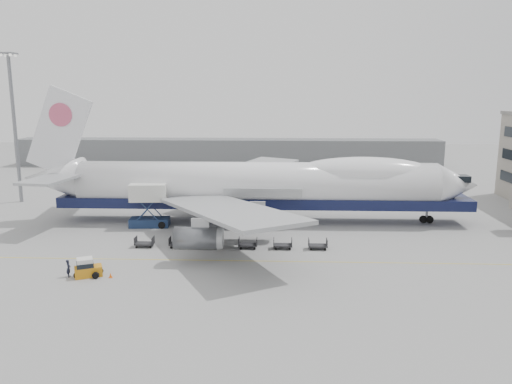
{
  "coord_description": "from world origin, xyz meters",
  "views": [
    {
      "loc": [
        2.89,
        -60.08,
        18.75
      ],
      "look_at": [
        0.14,
        6.0,
        5.64
      ],
      "focal_mm": 35.0,
      "sensor_mm": 36.0,
      "label": 1
    }
  ],
  "objects_px": {
    "catering_truck": "(149,203)",
    "baggage_tug": "(87,268)",
    "ground_worker": "(69,268)",
    "airliner": "(261,184)"
  },
  "relations": [
    {
      "from": "catering_truck",
      "to": "baggage_tug",
      "type": "distance_m",
      "value": 20.31
    },
    {
      "from": "baggage_tug",
      "to": "ground_worker",
      "type": "distance_m",
      "value": 1.9
    },
    {
      "from": "catering_truck",
      "to": "ground_worker",
      "type": "xyz_separation_m",
      "value": [
        -3.4,
        -20.24,
        -2.55
      ]
    },
    {
      "from": "baggage_tug",
      "to": "catering_truck",
      "type": "bearing_deg",
      "value": 61.65
    },
    {
      "from": "airliner",
      "to": "baggage_tug",
      "type": "relative_size",
      "value": 21.74
    },
    {
      "from": "baggage_tug",
      "to": "ground_worker",
      "type": "bearing_deg",
      "value": 160.53
    },
    {
      "from": "catering_truck",
      "to": "baggage_tug",
      "type": "height_order",
      "value": "catering_truck"
    },
    {
      "from": "catering_truck",
      "to": "baggage_tug",
      "type": "bearing_deg",
      "value": -98.53
    },
    {
      "from": "catering_truck",
      "to": "airliner",
      "type": "bearing_deg",
      "value": 8.13
    },
    {
      "from": "baggage_tug",
      "to": "ground_worker",
      "type": "relative_size",
      "value": 1.68
    }
  ]
}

